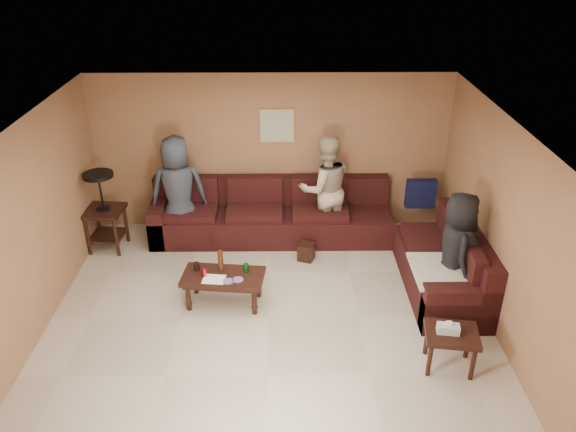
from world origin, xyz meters
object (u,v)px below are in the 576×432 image
object	(u,v)px
sectional_sofa	(325,235)
person_right	(456,251)
end_table_left	(104,210)
waste_bin	(306,252)
coffee_table	(223,279)
person_middle	(325,189)
person_left	(178,191)
side_table_right	(451,337)

from	to	relation	value
sectional_sofa	person_right	size ratio (longest dim) A/B	2.96
end_table_left	waste_bin	world-z (taller)	end_table_left
coffee_table	end_table_left	size ratio (longest dim) A/B	0.88
coffee_table	end_table_left	world-z (taller)	end_table_left
waste_bin	person_right	bearing A→B (deg)	-30.43
end_table_left	person_middle	size ratio (longest dim) A/B	0.74
sectional_sofa	person_left	bearing A→B (deg)	169.29
coffee_table	person_left	distance (m)	1.87
side_table_right	sectional_sofa	bearing A→B (deg)	116.42
end_table_left	person_middle	distance (m)	3.33
coffee_table	side_table_right	size ratio (longest dim) A/B	1.72
sectional_sofa	coffee_table	distance (m)	1.85
waste_bin	person_right	xyz separation A→B (m)	(1.83, -1.07, 0.66)
side_table_right	end_table_left	bearing A→B (deg)	149.48
side_table_right	person_middle	bearing A→B (deg)	112.07
sectional_sofa	side_table_right	xyz separation A→B (m)	(1.20, -2.42, 0.08)
waste_bin	person_left	bearing A→B (deg)	163.69
person_middle	coffee_table	bearing A→B (deg)	37.57
side_table_right	person_right	bearing A→B (deg)	74.43
waste_bin	person_left	xyz separation A→B (m)	(-1.91, 0.56, 0.73)
side_table_right	person_right	world-z (taller)	person_right
sectional_sofa	side_table_right	world-z (taller)	sectional_sofa
sectional_sofa	person_left	size ratio (longest dim) A/B	2.70
side_table_right	waste_bin	size ratio (longest dim) A/B	2.44
end_table_left	person_right	bearing A→B (deg)	-16.66
side_table_right	person_left	xyz separation A→B (m)	(-3.40, 2.84, 0.45)
person_left	sectional_sofa	bearing A→B (deg)	158.25
side_table_right	waste_bin	world-z (taller)	side_table_right
sectional_sofa	person_middle	size ratio (longest dim) A/B	2.76
side_table_right	person_left	bearing A→B (deg)	140.17
sectional_sofa	person_middle	bearing A→B (deg)	88.56
person_left	person_middle	distance (m)	2.21
sectional_sofa	person_right	world-z (taller)	person_right
coffee_table	person_left	world-z (taller)	person_left
person_left	coffee_table	bearing A→B (deg)	105.03
side_table_right	person_left	world-z (taller)	person_left
sectional_sofa	waste_bin	xyz separation A→B (m)	(-0.29, -0.14, -0.20)
coffee_table	end_table_left	xyz separation A→B (m)	(-1.89, 1.43, 0.28)
sectional_sofa	person_right	bearing A→B (deg)	-38.31
sectional_sofa	person_left	world-z (taller)	person_left
end_table_left	person_right	distance (m)	5.05
side_table_right	person_right	size ratio (longest dim) A/B	0.40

